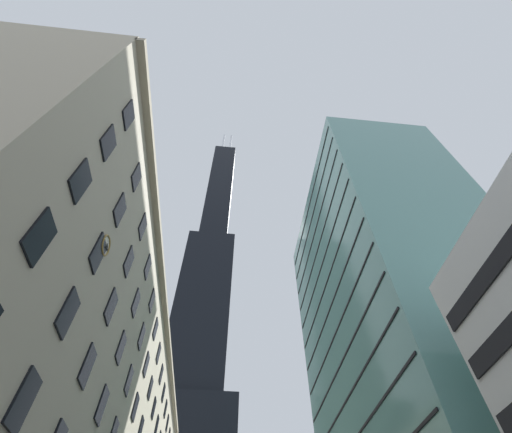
% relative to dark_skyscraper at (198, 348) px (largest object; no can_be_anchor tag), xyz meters
% --- Properties ---
extents(dark_skyscraper, '(25.52, 25.52, 213.48)m').
position_rel_dark_skyscraper_xyz_m(dark_skyscraper, '(0.00, 0.00, 0.00)').
color(dark_skyscraper, black).
rests_on(dark_skyscraper, ground).
extents(glass_office_midrise, '(17.50, 33.33, 59.05)m').
position_rel_dark_skyscraper_xyz_m(glass_office_midrise, '(30.86, -62.18, -33.05)').
color(glass_office_midrise, slate).
rests_on(glass_office_midrise, ground).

